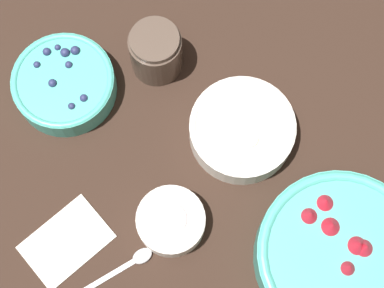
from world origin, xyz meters
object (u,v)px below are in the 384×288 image
(bowl_strawberries, at_px, (340,256))
(jar_chocolate, at_px, (156,52))
(bowl_cream, at_px, (171,221))
(bowl_blueberries, at_px, (64,84))
(bowl_bananas, at_px, (242,130))

(bowl_strawberries, distance_m, jar_chocolate, 0.43)
(bowl_cream, bearing_deg, jar_chocolate, -98.06)
(bowl_blueberries, height_order, bowl_bananas, bowl_blueberries)
(bowl_blueberries, xyz_separation_m, bowl_cream, (-0.12, 0.26, -0.00))
(bowl_bananas, height_order, bowl_cream, same)
(bowl_strawberries, distance_m, bowl_blueberries, 0.52)
(bowl_bananas, distance_m, bowl_cream, 0.19)
(bowl_strawberries, distance_m, bowl_bananas, 0.25)
(bowl_cream, bearing_deg, bowl_blueberries, -65.56)
(bowl_blueberries, height_order, bowl_cream, bowl_blueberries)
(bowl_strawberries, xyz_separation_m, bowl_bananas, (0.09, -0.23, -0.01))
(bowl_strawberries, distance_m, bowl_cream, 0.26)
(bowl_bananas, bearing_deg, jar_chocolate, -56.40)
(bowl_blueberries, bearing_deg, bowl_bananas, 151.03)
(bowl_strawberries, relative_size, bowl_cream, 2.37)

